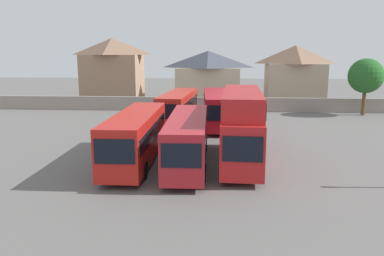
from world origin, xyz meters
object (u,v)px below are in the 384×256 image
at_px(bus_1, 136,135).
at_px(bus_3, 242,123).
at_px(bus_4, 178,106).
at_px(bus_5, 217,107).
at_px(house_terrace_left, 113,70).
at_px(house_terrace_right, 295,75).
at_px(bus_2, 188,137).
at_px(tree_left_of_lot, 366,76).
at_px(house_terrace_centre, 208,77).

relative_size(bus_1, bus_3, 1.08).
bearing_deg(bus_4, bus_3, 26.79).
relative_size(bus_5, house_terrace_left, 1.25).
distance_m(bus_3, house_terrace_right, 32.21).
bearing_deg(bus_2, bus_4, -172.88).
xyz_separation_m(bus_2, bus_5, (1.89, 14.05, 0.08)).
relative_size(house_terrace_left, tree_left_of_lot, 1.40).
bearing_deg(bus_5, house_terrace_right, 144.60).
xyz_separation_m(bus_2, house_terrace_centre, (0.40, 32.65, 2.06)).
bearing_deg(tree_left_of_lot, house_terrace_left, 163.40).
relative_size(bus_4, bus_5, 0.95).
bearing_deg(bus_1, bus_5, 157.77).
relative_size(bus_2, bus_3, 1.10).
distance_m(bus_2, bus_5, 14.17).
xyz_separation_m(house_terrace_right, tree_left_of_lot, (6.66, -9.06, 0.38)).
height_order(house_terrace_left, house_terrace_right, house_terrace_left).
xyz_separation_m(bus_4, tree_left_of_lot, (21.72, 7.77, 2.79)).
bearing_deg(bus_4, tree_left_of_lot, 114.02).
bearing_deg(tree_left_of_lot, house_terrace_centre, 151.67).
bearing_deg(house_terrace_centre, bus_1, -96.98).
xyz_separation_m(house_terrace_centre, house_terrace_right, (12.50, -1.27, 0.39)).
xyz_separation_m(bus_1, tree_left_of_lot, (23.14, 22.12, 2.76)).
distance_m(bus_5, house_terrace_left, 24.35).
distance_m(bus_2, tree_left_of_lot, 29.82).
bearing_deg(bus_3, house_terrace_right, 165.68).
height_order(bus_5, house_terrace_left, house_terrace_left).
bearing_deg(house_terrace_right, bus_3, -106.76).
xyz_separation_m(bus_3, bus_4, (-5.77, 13.97, -0.86)).
distance_m(bus_2, house_terrace_left, 35.32).
distance_m(house_terrace_right, tree_left_of_lot, 11.25).
bearing_deg(bus_5, bus_3, 4.34).
xyz_separation_m(bus_2, bus_4, (-2.15, 14.54, 0.05)).
bearing_deg(bus_3, bus_1, -84.53).
relative_size(bus_1, tree_left_of_lot, 1.70).
relative_size(house_terrace_left, house_terrace_centre, 1.00).
bearing_deg(bus_2, bus_5, 171.03).
bearing_deg(bus_5, house_terrace_centre, -178.39).
bearing_deg(bus_2, house_terrace_left, -157.94).
distance_m(house_terrace_left, house_terrace_right, 26.87).
xyz_separation_m(house_terrace_left, house_terrace_right, (26.85, -0.93, -0.54)).
bearing_deg(house_terrace_right, bus_2, -112.35).
relative_size(bus_5, house_terrace_centre, 1.24).
height_order(house_terrace_right, tree_left_of_lot, house_terrace_right).
relative_size(bus_3, house_terrace_right, 1.26).
relative_size(bus_1, house_terrace_centre, 1.20).
height_order(bus_4, bus_5, bus_5).
bearing_deg(bus_5, house_terrace_left, -142.04).
distance_m(bus_3, house_terrace_left, 36.33).
bearing_deg(bus_3, tree_left_of_lot, 146.19).
relative_size(bus_1, bus_2, 0.99).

